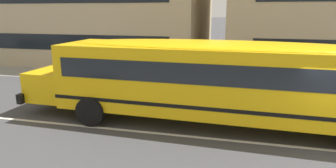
# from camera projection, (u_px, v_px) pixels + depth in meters

# --- Properties ---
(sidewalk_far) EXTENTS (120.00, 3.00, 0.01)m
(sidewalk_far) POSITION_uv_depth(u_px,v_px,m) (293.00, 86.00, 16.32)
(sidewalk_far) COLOR gray
(sidewalk_far) RESTS_ON ground_plane
(school_bus) EXTENTS (13.76, 3.53, 3.06)m
(school_bus) POSITION_uv_depth(u_px,v_px,m) (213.00, 76.00, 10.47)
(school_bus) COLOR yellow
(school_bus) RESTS_ON ground_plane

